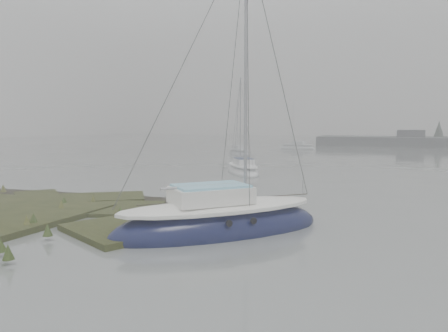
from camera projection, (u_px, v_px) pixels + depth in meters
ground at (302, 160)px, 42.83m from camera, size 160.00×160.00×0.00m
sailboat_main at (219, 223)px, 14.75m from camera, size 6.94×7.23×10.65m
sailboat_white at (243, 171)px, 31.50m from camera, size 4.54×5.33×7.50m
sailboat_far_a at (239, 153)px, 49.92m from camera, size 4.42×4.62×6.79m
sailboat_far_c at (297, 147)px, 60.61m from camera, size 5.15×2.31×7.01m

